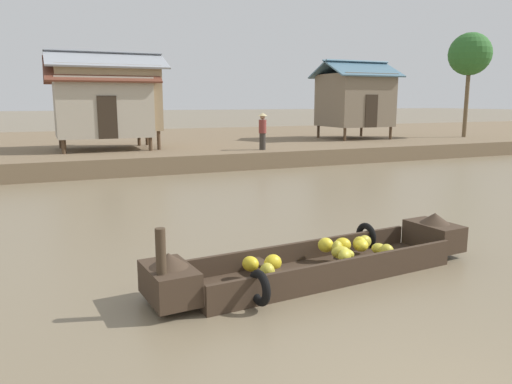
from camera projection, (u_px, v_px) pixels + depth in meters
ground_plane at (183, 213)px, 13.08m from camera, size 300.00×300.00×0.00m
riverbank_strip at (105, 146)px, 28.18m from camera, size 160.00×20.00×0.72m
banana_boat at (322, 260)px, 8.32m from camera, size 6.00×2.20×0.80m
stilt_house_left at (102, 106)px, 22.26m from camera, size 4.72×3.65×4.07m
stilt_house_mid_left at (107, 97)px, 22.46m from camera, size 5.11×3.60×4.40m
stilt_house_mid_right at (355, 99)px, 28.79m from camera, size 4.20×3.74×4.47m
palm_tree_near at (470, 55)px, 29.56m from camera, size 2.51×2.51×6.19m
vendor_person at (263, 129)px, 22.29m from camera, size 0.44×0.44×1.66m
mooring_post at (161, 272)px, 6.71m from camera, size 0.14×0.14×1.23m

